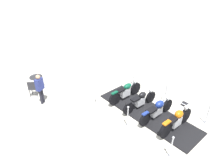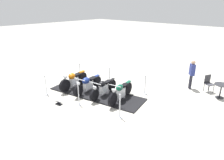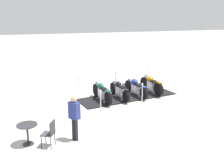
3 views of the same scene
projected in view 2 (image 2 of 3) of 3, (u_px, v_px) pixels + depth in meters
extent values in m
plane|color=beige|center=(96.00, 94.00, 10.62)|extent=(80.00, 80.00, 0.00)
cube|color=black|center=(96.00, 94.00, 10.61)|extent=(2.59, 5.45, 0.05)
cylinder|color=black|center=(65.00, 86.00, 10.64)|extent=(0.73, 0.25, 0.72)
cylinder|color=black|center=(82.00, 78.00, 11.75)|extent=(0.73, 0.25, 0.72)
cube|color=silver|center=(74.00, 81.00, 11.18)|extent=(0.56, 0.33, 0.40)
ellipsoid|color=#D16B0F|center=(72.00, 76.00, 10.96)|extent=(0.49, 0.39, 0.32)
cube|color=black|center=(78.00, 74.00, 11.35)|extent=(0.51, 0.36, 0.08)
cube|color=#D16B0F|center=(82.00, 72.00, 11.61)|extent=(0.42, 0.23, 0.06)
cylinder|color=silver|center=(66.00, 80.00, 10.61)|extent=(0.36, 0.13, 0.60)
cylinder|color=silver|center=(66.00, 73.00, 10.56)|extent=(0.14, 0.62, 0.04)
sphere|color=silver|center=(65.00, 77.00, 10.55)|extent=(0.18, 0.18, 0.18)
cylinder|color=black|center=(78.00, 91.00, 10.09)|extent=(0.64, 0.22, 0.63)
cylinder|color=black|center=(97.00, 81.00, 11.36)|extent=(0.64, 0.22, 0.63)
cube|color=silver|center=(88.00, 85.00, 10.71)|extent=(0.66, 0.32, 0.37)
ellipsoid|color=navy|center=(86.00, 81.00, 10.47)|extent=(0.54, 0.41, 0.34)
cube|color=black|center=(92.00, 78.00, 10.92)|extent=(0.55, 0.38, 0.08)
cube|color=navy|center=(97.00, 76.00, 11.24)|extent=(0.36, 0.20, 0.06)
cylinder|color=silver|center=(79.00, 86.00, 10.05)|extent=(0.29, 0.12, 0.53)
cylinder|color=silver|center=(79.00, 79.00, 9.99)|extent=(0.15, 0.71, 0.04)
sphere|color=silver|center=(78.00, 84.00, 9.99)|extent=(0.18, 0.18, 0.18)
cylinder|color=black|center=(94.00, 95.00, 9.64)|extent=(0.62, 0.20, 0.61)
cylinder|color=black|center=(112.00, 85.00, 10.84)|extent=(0.62, 0.20, 0.61)
cube|color=silver|center=(104.00, 89.00, 10.22)|extent=(0.53, 0.27, 0.41)
ellipsoid|color=black|center=(102.00, 84.00, 10.00)|extent=(0.47, 0.34, 0.29)
cube|color=black|center=(107.00, 82.00, 10.38)|extent=(0.49, 0.32, 0.08)
cube|color=black|center=(112.00, 79.00, 10.72)|extent=(0.35, 0.18, 0.06)
cylinder|color=silver|center=(95.00, 90.00, 9.60)|extent=(0.29, 0.11, 0.52)
cylinder|color=silver|center=(96.00, 83.00, 9.54)|extent=(0.12, 0.61, 0.04)
sphere|color=silver|center=(95.00, 88.00, 9.54)|extent=(0.18, 0.18, 0.18)
cylinder|color=black|center=(113.00, 100.00, 9.14)|extent=(0.68, 0.23, 0.68)
cylinder|color=black|center=(128.00, 88.00, 10.34)|extent=(0.68, 0.23, 0.68)
cube|color=silver|center=(121.00, 93.00, 9.72)|extent=(0.58, 0.30, 0.42)
ellipsoid|color=#0F5138|center=(120.00, 87.00, 9.49)|extent=(0.55, 0.36, 0.28)
cube|color=black|center=(124.00, 85.00, 9.89)|extent=(0.46, 0.32, 0.08)
cube|color=#0F5138|center=(128.00, 82.00, 10.21)|extent=(0.39, 0.20, 0.06)
cylinder|color=silver|center=(114.00, 93.00, 9.11)|extent=(0.35, 0.13, 0.57)
cylinder|color=silver|center=(115.00, 86.00, 9.06)|extent=(0.14, 0.63, 0.04)
sphere|color=silver|center=(114.00, 90.00, 9.06)|extent=(0.18, 0.18, 0.18)
cylinder|color=silver|center=(110.00, 85.00, 11.72)|extent=(0.29, 0.29, 0.03)
cylinder|color=silver|center=(110.00, 77.00, 11.54)|extent=(0.05, 0.05, 1.01)
sphere|color=silver|center=(109.00, 68.00, 11.34)|extent=(0.09, 0.09, 0.09)
cylinder|color=silver|center=(120.00, 117.00, 8.43)|extent=(0.32, 0.32, 0.03)
cylinder|color=silver|center=(120.00, 106.00, 8.24)|extent=(0.05, 0.05, 1.02)
sphere|color=silver|center=(120.00, 95.00, 8.04)|extent=(0.09, 0.09, 0.09)
cylinder|color=silver|center=(145.00, 94.00, 10.65)|extent=(0.31, 0.31, 0.03)
cylinder|color=silver|center=(145.00, 85.00, 10.48)|extent=(0.05, 0.05, 0.95)
sphere|color=silver|center=(146.00, 76.00, 10.29)|extent=(0.09, 0.09, 0.09)
cylinder|color=silver|center=(79.00, 104.00, 9.50)|extent=(0.32, 0.32, 0.03)
cylinder|color=silver|center=(79.00, 95.00, 9.31)|extent=(0.05, 0.05, 1.02)
sphere|color=silver|center=(78.00, 84.00, 9.11)|extent=(0.09, 0.09, 0.09)
cylinder|color=silver|center=(80.00, 79.00, 12.79)|extent=(0.30, 0.30, 0.03)
cylinder|color=silver|center=(80.00, 71.00, 12.62)|extent=(0.05, 0.05, 0.94)
sphere|color=silver|center=(79.00, 64.00, 12.44)|extent=(0.09, 0.09, 0.09)
cylinder|color=silver|center=(47.00, 94.00, 10.57)|extent=(0.33, 0.33, 0.03)
cylinder|color=silver|center=(46.00, 86.00, 10.39)|extent=(0.05, 0.05, 0.98)
sphere|color=silver|center=(45.00, 76.00, 10.20)|extent=(0.09, 0.09, 0.09)
cube|color=#333338|center=(59.00, 104.00, 9.54)|extent=(0.26, 0.39, 0.02)
cube|color=black|center=(59.00, 102.00, 9.50)|extent=(0.26, 0.35, 0.12)
cylinder|color=#2D2D33|center=(219.00, 97.00, 10.22)|extent=(0.39, 0.39, 0.02)
cylinder|color=#2D2D33|center=(221.00, 91.00, 10.09)|extent=(0.07, 0.07, 0.69)
cylinder|color=#2D2D33|center=(222.00, 85.00, 9.96)|extent=(0.71, 0.71, 0.03)
cylinder|color=#2D2D33|center=(213.00, 89.00, 10.70)|extent=(0.03, 0.03, 0.44)
cylinder|color=#2D2D33|center=(209.00, 90.00, 10.59)|extent=(0.03, 0.03, 0.44)
cylinder|color=#2D2D33|center=(209.00, 87.00, 11.00)|extent=(0.03, 0.03, 0.44)
cylinder|color=#2D2D33|center=(204.00, 88.00, 10.89)|extent=(0.03, 0.03, 0.44)
cube|color=#3F3F47|center=(209.00, 84.00, 10.71)|extent=(0.54, 0.54, 0.04)
cube|color=#2D2D33|center=(208.00, 79.00, 10.78)|extent=(0.37, 0.21, 0.46)
cylinder|color=#23232D|center=(191.00, 82.00, 11.11)|extent=(0.12, 0.12, 0.83)
cylinder|color=#23232D|center=(190.00, 81.00, 11.24)|extent=(0.12, 0.12, 0.83)
cube|color=navy|center=(192.00, 70.00, 10.92)|extent=(0.45, 0.42, 0.62)
sphere|color=tan|center=(193.00, 62.00, 10.77)|extent=(0.22, 0.22, 0.22)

